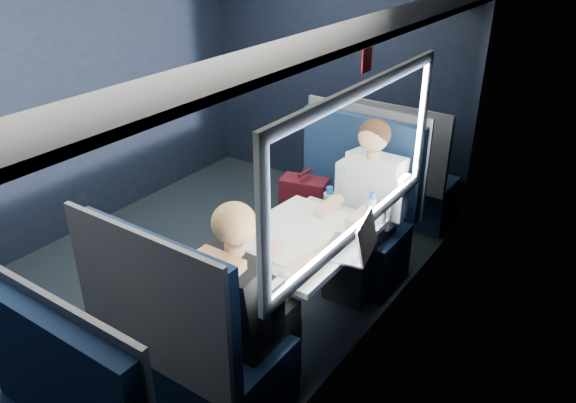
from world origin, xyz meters
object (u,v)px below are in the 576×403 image
Objects in this scene: seat_bay_far at (192,344)px; bottle_small at (371,209)px; table at (305,247)px; laptop at (356,243)px; cup at (380,215)px; man at (366,201)px; woman at (244,298)px; seat_bay_near at (344,217)px; seat_row_front at (396,179)px.

seat_bay_far is 1.42m from bottle_small.
laptop is (0.35, 0.01, 0.15)m from table.
seat_bay_far reaches higher than cup.
bottle_small is 0.07m from cup.
man reaches higher than bottle_small.
cup is (0.23, -0.26, 0.07)m from man.
bottle_small reaches higher than cup.
woman reaches higher than bottle_small.
bottle_small is (-0.11, 0.40, 0.02)m from laptop.
seat_bay_near is at bearing 147.56° from man.
woman is 1.14m from bottle_small.
laptop is at bearing -57.22° from seat_bay_near.
table is 0.86× the size of seat_row_front.
man is 0.75m from laptop.
seat_bay_far is at bearing -99.03° from man.
seat_row_front is at bearing 106.71° from laptop.
seat_row_front is (0.00, 2.67, -0.00)m from seat_bay_far.
man reaches higher than seat_row_front.
seat_bay_far is at bearing -146.18° from woman.
laptop is 0.44m from cup.
man reaches higher than cup.
seat_bay_near reaches higher than laptop.
man is 3.43× the size of laptop.
seat_bay_near is 1.09m from laptop.
table is 0.92m from seat_bay_near.
cup reaches higher than table.
man is at bearing 121.53° from bottle_small.
seat_row_front reaches higher than laptop.
laptop is at bearing -74.69° from bottle_small.
table is at bearing -95.52° from man.
seat_bay_near and seat_bay_far have the same top height.
seat_bay_near is 1.74m from seat_bay_far.
laptop is at bearing -82.50° from cup.
seat_bay_near is 0.95× the size of man.
seat_row_front reaches higher than cup.
seat_row_front is at bearing 95.80° from table.
table is 2.60× the size of laptop.
table is 4.81× the size of bottle_small.
bottle_small is at bearing -72.89° from seat_row_front.
table is 0.70m from man.
seat_bay_near is at bearing 122.78° from laptop.
table is 0.51m from bottle_small.
man is at bearing 90.00° from woman.
laptop is at bearing -73.29° from seat_row_front.
seat_bay_near is 1.09× the size of seat_row_front.
bottle_small is (0.18, 1.12, 0.10)m from woman.
man reaches higher than seat_bay_near.
seat_row_front is 1.17m from man.
man is at bearing 84.48° from table.
cup is (0.48, 1.31, 0.38)m from seat_bay_far.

